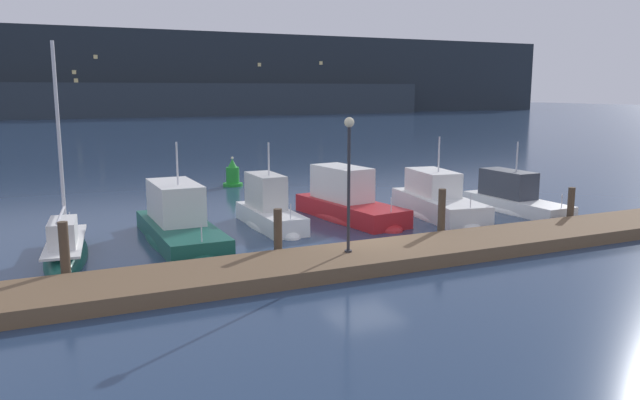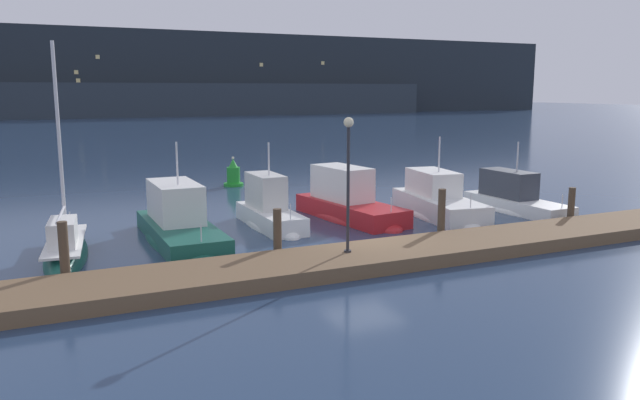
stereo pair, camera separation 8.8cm
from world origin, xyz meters
The scene contains 15 objects.
ground_plane centered at (0.00, 0.00, 0.00)m, with size 400.00×400.00×0.00m, color navy.
dock centered at (0.00, -1.66, 0.23)m, with size 28.79×2.80×0.45m, color brown.
mooring_pile_0 centered at (-9.81, -0.01, 0.95)m, with size 0.28×0.28×1.90m, color #4C3D2D.
mooring_pile_1 centered at (-3.27, -0.01, 0.88)m, with size 0.28×0.28×1.75m, color #4C3D2D.
mooring_pile_2 centered at (3.27, -0.01, 0.99)m, with size 0.28×0.28×1.98m, color #4C3D2D.
mooring_pile_3 centered at (9.81, -0.01, 0.80)m, with size 0.28×0.28×1.60m, color #4C3D2D.
sailboat_berth_1 centered at (-9.65, 3.32, 0.16)m, with size 2.04×5.91×7.84m.
motorboat_berth_2 centered at (-5.61, 4.19, 0.36)m, with size 2.39×7.43×4.34m.
motorboat_berth_3 centered at (-1.69, 5.07, 0.38)m, with size 1.62×5.32×4.07m.
motorboat_berth_4 centered at (2.05, 5.16, 0.40)m, with size 3.06×6.97×4.39m.
motorboat_berth_5 centered at (5.96, 3.99, 0.36)m, with size 3.15×6.84×4.16m.
motorboat_berth_6 centered at (9.87, 3.38, 0.32)m, with size 1.93×6.34×3.76m.
channel_buoy centered at (0.20, 16.43, 0.62)m, with size 1.16×1.16×1.73m.
dock_lamppost centered at (-1.43, -1.51, 3.31)m, with size 0.32×0.32×4.31m.
hillside_backdrop centered at (0.51, 126.21, 8.46)m, with size 240.00×23.00×18.33m.
Camera 1 is at (-10.44, -18.80, 5.60)m, focal length 35.00 mm.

